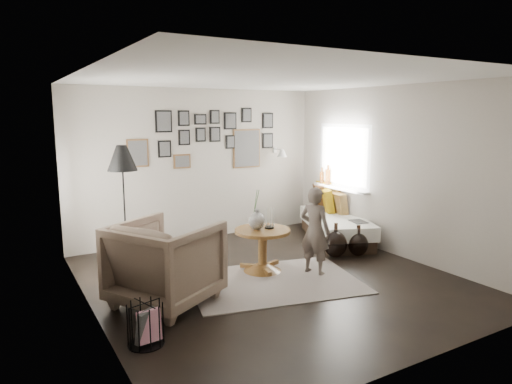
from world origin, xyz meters
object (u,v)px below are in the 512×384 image
demijohn_small (358,244)px  child (315,231)px  pedestal_table (262,252)px  floor_lamp (122,163)px  armchair (166,263)px  vase (257,218)px  magazine_basket (146,324)px  demijohn_large (335,244)px  daybed (333,222)px

demijohn_small → child: (-1.08, -0.30, 0.42)m
pedestal_table → demijohn_small: (1.65, -0.12, -0.10)m
pedestal_table → floor_lamp: floor_lamp is taller
pedestal_table → demijohn_small: 1.66m
armchair → child: (2.09, -0.06, 0.12)m
vase → floor_lamp: (-1.51, 1.07, 0.73)m
pedestal_table → demijohn_small: size_ratio=1.59×
pedestal_table → magazine_basket: size_ratio=1.88×
pedestal_table → demijohn_large: 1.30m
daybed → floor_lamp: floor_lamp is taller
armchair → child: 2.09m
daybed → child: 1.90m
floor_lamp → demijohn_large: (2.89, -1.09, -1.30)m
armchair → demijohn_small: bearing=-115.7°
demijohn_large → vase: bearing=179.1°
daybed → demijohn_large: size_ratio=3.88×
daybed → demijohn_small: bearing=-84.7°
pedestal_table → daybed: size_ratio=0.37×
pedestal_table → daybed: bearing=23.5°
floor_lamp → armchair: bearing=-86.8°
pedestal_table → demijohn_small: pedestal_table is taller
magazine_basket → child: (2.58, 0.77, 0.40)m
vase → floor_lamp: 1.99m
daybed → floor_lamp: bearing=-161.5°
vase → armchair: 1.51m
vase → daybed: 2.24m
pedestal_table → armchair: (-1.51, -0.36, 0.20)m
daybed → armchair: bearing=-138.4°
child → demijohn_small: bearing=-97.8°
pedestal_table → armchair: armchair is taller
pedestal_table → child: child is taller
daybed → vase: bearing=-135.4°
vase → demijohn_large: (1.38, -0.02, -0.57)m
vase → daybed: vase is taller
magazine_basket → demijohn_large: bearing=19.8°
daybed → pedestal_table: bearing=-134.1°
vase → magazine_basket: 2.35m
magazine_basket → demijohn_large: 3.52m
pedestal_table → vase: bearing=166.0°
magazine_basket → child: 2.73m
child → pedestal_table: bearing=30.2°
vase → armchair: (-1.43, -0.38, -0.29)m
armchair → daybed: bearing=-100.8°
vase → demijohn_small: size_ratio=1.14×
demijohn_small → child: bearing=-164.4°
pedestal_table → child: (0.58, -0.42, 0.32)m
demijohn_large → demijohn_small: demijohn_large is taller
vase → pedestal_table: bearing=-14.0°
floor_lamp → demijohn_small: bearing=-20.4°
vase → magazine_basket: vase is taller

